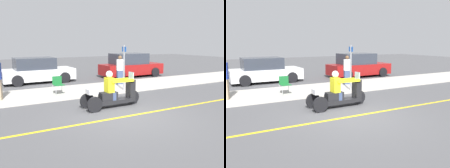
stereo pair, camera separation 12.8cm
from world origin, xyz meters
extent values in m
plane|color=#4C4C4F|center=(0.00, 0.00, 0.00)|extent=(60.00, 60.00, 0.00)
cube|color=gold|center=(0.10, 0.00, 0.00)|extent=(24.00, 0.12, 0.01)
cube|color=#B2ADA3|center=(0.00, 4.60, 0.06)|extent=(28.00, 2.80, 0.12)
cylinder|color=black|center=(1.04, 1.28, 0.28)|extent=(0.57, 0.10, 0.57)
cylinder|color=black|center=(-0.79, 0.96, 0.28)|extent=(0.57, 0.10, 0.57)
cylinder|color=black|center=(-0.79, 1.61, 0.28)|extent=(0.57, 0.10, 0.57)
cube|color=black|center=(0.10, 1.28, 0.23)|extent=(1.68, 0.46, 0.14)
cube|color=black|center=(-0.07, 1.28, 0.45)|extent=(0.67, 0.36, 0.31)
cube|color=black|center=(0.94, 1.28, 0.58)|extent=(0.24, 0.36, 0.85)
cube|color=silver|center=(0.96, 1.28, 1.16)|extent=(0.03, 0.33, 0.30)
cube|color=silver|center=(-0.74, 1.28, 0.69)|extent=(0.36, 0.36, 0.18)
cube|color=yellow|center=(-0.02, 1.28, 0.88)|extent=(0.26, 0.38, 0.55)
sphere|color=white|center=(-0.02, 1.28, 1.28)|extent=(0.26, 0.26, 0.26)
cube|color=#38476B|center=(0.11, 1.16, 0.45)|extent=(0.14, 0.14, 0.31)
cube|color=#38476B|center=(0.11, 1.40, 0.45)|extent=(0.14, 0.14, 0.31)
cube|color=yellow|center=(0.46, 1.08, 1.02)|extent=(0.96, 0.09, 0.09)
cube|color=yellow|center=(0.46, 1.48, 1.02)|extent=(0.96, 0.09, 0.09)
cube|color=#38476B|center=(2.72, 5.00, 0.51)|extent=(0.39, 0.31, 0.77)
cube|color=silver|center=(2.72, 5.00, 1.20)|extent=(0.43, 0.32, 0.61)
sphere|color=brown|center=(2.72, 5.00, 1.61)|extent=(0.21, 0.21, 0.21)
cylinder|color=#A5A8AD|center=(-1.35, 3.69, 0.34)|extent=(0.02, 0.02, 0.44)
cylinder|color=#A5A8AD|center=(-0.91, 3.71, 0.34)|extent=(0.02, 0.02, 0.44)
cylinder|color=#A5A8AD|center=(-1.37, 4.13, 0.34)|extent=(0.02, 0.02, 0.44)
cylinder|color=#A5A8AD|center=(-0.93, 4.15, 0.34)|extent=(0.02, 0.02, 0.44)
cube|color=#19662D|center=(-1.14, 3.92, 0.57)|extent=(0.46, 0.46, 0.02)
cube|color=#19662D|center=(-1.15, 4.14, 0.75)|extent=(0.44, 0.04, 0.38)
cube|color=maroon|center=(5.42, 7.89, 0.54)|extent=(4.43, 1.76, 0.73)
cube|color=#2D333D|center=(5.20, 7.89, 1.28)|extent=(2.44, 1.59, 0.74)
cylinder|color=black|center=(6.86, 7.01, 0.32)|extent=(0.64, 0.22, 0.64)
cylinder|color=black|center=(6.86, 8.77, 0.32)|extent=(0.64, 0.22, 0.64)
cylinder|color=black|center=(3.98, 7.01, 0.32)|extent=(0.64, 0.22, 0.64)
cylinder|color=black|center=(3.98, 8.77, 0.32)|extent=(0.64, 0.22, 0.64)
cube|color=silver|center=(-0.96, 8.55, 0.51)|extent=(4.21, 1.81, 0.66)
cube|color=#2D333D|center=(-1.17, 8.55, 1.18)|extent=(2.31, 1.63, 0.68)
cylinder|color=black|center=(0.41, 7.65, 0.32)|extent=(0.64, 0.22, 0.64)
cylinder|color=black|center=(0.41, 9.46, 0.32)|extent=(0.64, 0.22, 0.64)
cylinder|color=black|center=(-2.32, 7.65, 0.32)|extent=(0.64, 0.22, 0.64)
cylinder|color=black|center=(-2.32, 9.46, 0.32)|extent=(0.64, 0.22, 0.64)
cylinder|color=gray|center=(2.00, 3.45, 1.22)|extent=(0.08, 0.08, 2.20)
cube|color=#1E51AD|center=(2.00, 3.45, 2.12)|extent=(0.02, 0.36, 0.24)
camera|label=1|loc=(-4.49, -6.81, 2.52)|focal=40.00mm
camera|label=2|loc=(-4.37, -6.87, 2.52)|focal=40.00mm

